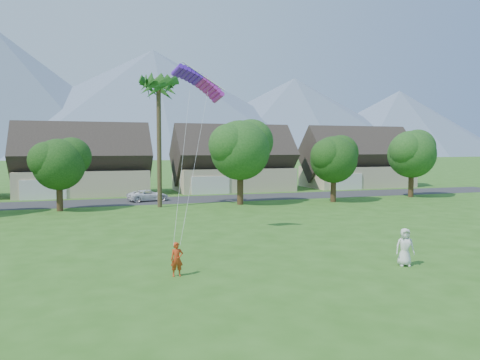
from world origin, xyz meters
name	(u,v)px	position (x,y,z in m)	size (l,w,h in m)	color
ground	(319,291)	(0.00, 0.00, 0.00)	(500.00, 500.00, 0.00)	#2D6019
street	(171,200)	(0.00, 34.00, 0.01)	(90.00, 7.00, 0.01)	#2D2D30
kite_flyer	(177,259)	(-4.97, 3.98, 0.77)	(0.56, 0.37, 1.53)	#B93A15
watcher	(405,247)	(5.88, 2.31, 0.92)	(0.90, 0.58, 1.84)	silver
parked_car	(148,195)	(-2.43, 34.00, 0.61)	(2.01, 4.36, 1.21)	white
mountain_ridge	(119,106)	(10.40, 260.00, 29.07)	(540.00, 240.00, 70.00)	slate
houses_row	(162,166)	(0.49, 42.99, 3.44)	(72.75, 8.19, 8.86)	beige
tree_row	(169,156)	(-1.14, 27.92, 4.89)	(62.27, 6.67, 8.45)	#47301C
fan_palm	(158,83)	(-2.00, 28.50, 11.80)	(3.00, 3.00, 13.80)	#4C3D26
parafoil_kite	(199,81)	(-1.70, 13.15, 10.01)	(3.55, 1.22, 0.50)	#5D1CD3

